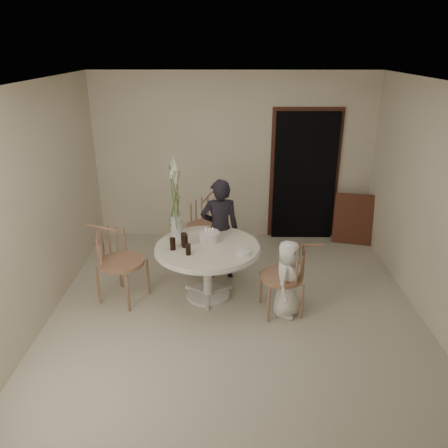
{
  "coord_description": "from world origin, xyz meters",
  "views": [
    {
      "loc": [
        -0.09,
        -4.68,
        3.07
      ],
      "look_at": [
        -0.14,
        0.3,
        1.0
      ],
      "focal_mm": 35.0,
      "sensor_mm": 36.0,
      "label": 1
    }
  ],
  "objects_px": {
    "birthday_cake": "(209,236)",
    "flower_vase": "(176,206)",
    "chair_right": "(292,269)",
    "table": "(208,254)",
    "chair_far": "(206,218)",
    "chair_left": "(112,253)",
    "boy": "(287,279)",
    "girl": "(220,230)"
  },
  "relations": [
    {
      "from": "chair_left",
      "to": "boy",
      "type": "height_order",
      "value": "same"
    },
    {
      "from": "boy",
      "to": "table",
      "type": "bearing_deg",
      "value": 92.69
    },
    {
      "from": "chair_right",
      "to": "flower_vase",
      "type": "distance_m",
      "value": 1.66
    },
    {
      "from": "flower_vase",
      "to": "chair_right",
      "type": "bearing_deg",
      "value": -22.4
    },
    {
      "from": "boy",
      "to": "flower_vase",
      "type": "relative_size",
      "value": 0.9
    },
    {
      "from": "chair_right",
      "to": "birthday_cake",
      "type": "height_order",
      "value": "birthday_cake"
    },
    {
      "from": "table",
      "to": "chair_right",
      "type": "relative_size",
      "value": 1.5
    },
    {
      "from": "chair_right",
      "to": "table",
      "type": "bearing_deg",
      "value": -116.44
    },
    {
      "from": "table",
      "to": "chair_left",
      "type": "xyz_separation_m",
      "value": [
        -1.2,
        -0.01,
        0.01
      ]
    },
    {
      "from": "birthday_cake",
      "to": "flower_vase",
      "type": "xyz_separation_m",
      "value": [
        -0.43,
        0.15,
        0.35
      ]
    },
    {
      "from": "chair_left",
      "to": "flower_vase",
      "type": "xyz_separation_m",
      "value": [
        0.79,
        0.3,
        0.52
      ]
    },
    {
      "from": "chair_far",
      "to": "boy",
      "type": "height_order",
      "value": "boy"
    },
    {
      "from": "girl",
      "to": "chair_right",
      "type": "bearing_deg",
      "value": 128.46
    },
    {
      "from": "chair_far",
      "to": "girl",
      "type": "bearing_deg",
      "value": -58.41
    },
    {
      "from": "chair_left",
      "to": "birthday_cake",
      "type": "bearing_deg",
      "value": -59.26
    },
    {
      "from": "chair_right",
      "to": "chair_left",
      "type": "relative_size",
      "value": 0.91
    },
    {
      "from": "girl",
      "to": "birthday_cake",
      "type": "distance_m",
      "value": 0.43
    },
    {
      "from": "table",
      "to": "birthday_cake",
      "type": "relative_size",
      "value": 5.08
    },
    {
      "from": "table",
      "to": "chair_right",
      "type": "distance_m",
      "value": 1.07
    },
    {
      "from": "table",
      "to": "birthday_cake",
      "type": "xyz_separation_m",
      "value": [
        0.02,
        0.14,
        0.18
      ]
    },
    {
      "from": "chair_right",
      "to": "girl",
      "type": "height_order",
      "value": "girl"
    },
    {
      "from": "chair_far",
      "to": "chair_left",
      "type": "xyz_separation_m",
      "value": [
        -1.11,
        -1.3,
        0.04
      ]
    },
    {
      "from": "flower_vase",
      "to": "girl",
      "type": "bearing_deg",
      "value": 24.75
    },
    {
      "from": "girl",
      "to": "birthday_cake",
      "type": "relative_size",
      "value": 5.46
    },
    {
      "from": "boy",
      "to": "birthday_cake",
      "type": "relative_size",
      "value": 3.71
    },
    {
      "from": "chair_left",
      "to": "chair_right",
      "type": "bearing_deg",
      "value": -73.86
    },
    {
      "from": "chair_far",
      "to": "flower_vase",
      "type": "bearing_deg",
      "value": -93.61
    },
    {
      "from": "chair_far",
      "to": "flower_vase",
      "type": "distance_m",
      "value": 1.19
    },
    {
      "from": "girl",
      "to": "chair_left",
      "type": "bearing_deg",
      "value": 14.74
    },
    {
      "from": "girl",
      "to": "birthday_cake",
      "type": "bearing_deg",
      "value": 65.01
    },
    {
      "from": "birthday_cake",
      "to": "girl",
      "type": "bearing_deg",
      "value": 72.61
    },
    {
      "from": "chair_right",
      "to": "boy",
      "type": "distance_m",
      "value": 0.14
    },
    {
      "from": "chair_left",
      "to": "birthday_cake",
      "type": "distance_m",
      "value": 1.24
    },
    {
      "from": "chair_far",
      "to": "boy",
      "type": "bearing_deg",
      "value": -43.66
    },
    {
      "from": "table",
      "to": "boy",
      "type": "distance_m",
      "value": 1.05
    },
    {
      "from": "table",
      "to": "chair_far",
      "type": "xyz_separation_m",
      "value": [
        -0.09,
        1.29,
        -0.03
      ]
    },
    {
      "from": "chair_right",
      "to": "girl",
      "type": "relative_size",
      "value": 0.62
    },
    {
      "from": "birthday_cake",
      "to": "flower_vase",
      "type": "distance_m",
      "value": 0.58
    },
    {
      "from": "chair_left",
      "to": "girl",
      "type": "distance_m",
      "value": 1.46
    },
    {
      "from": "chair_left",
      "to": "flower_vase",
      "type": "distance_m",
      "value": 0.99
    },
    {
      "from": "table",
      "to": "chair_far",
      "type": "height_order",
      "value": "chair_far"
    },
    {
      "from": "flower_vase",
      "to": "table",
      "type": "bearing_deg",
      "value": -34.64
    }
  ]
}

